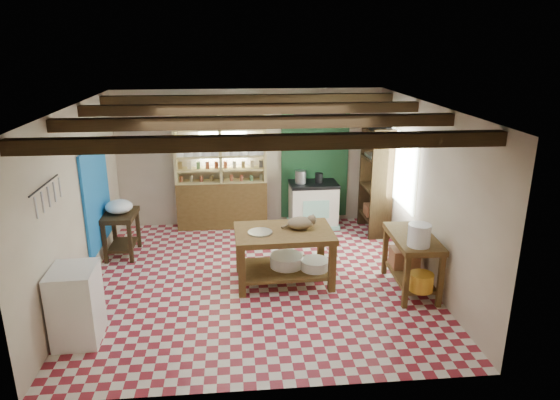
{
  "coord_description": "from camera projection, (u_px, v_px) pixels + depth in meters",
  "views": [
    {
      "loc": [
        -0.31,
        -6.81,
        3.46
      ],
      "look_at": [
        0.37,
        0.3,
        1.16
      ],
      "focal_mm": 32.0,
      "sensor_mm": 36.0,
      "label": 1
    }
  ],
  "objects": [
    {
      "name": "cat",
      "position": [
        300.0,
        223.0,
        7.3
      ],
      "size": [
        0.44,
        0.37,
        0.18
      ],
      "primitive_type": "ellipsoid",
      "rotation": [
        0.0,
        0.0,
        0.2
      ],
      "color": "#8C7351",
      "rests_on": "work_table"
    },
    {
      "name": "white_cabinet",
      "position": [
        76.0,
        305.0,
        5.91
      ],
      "size": [
        0.54,
        0.64,
        0.93
      ],
      "primitive_type": "cube",
      "rotation": [
        0.0,
        0.0,
        0.03
      ],
      "color": "white",
      "rests_on": "floor"
    },
    {
      "name": "tall_rack",
      "position": [
        376.0,
        180.0,
        9.14
      ],
      "size": [
        0.4,
        0.86,
        2.0
      ],
      "primitive_type": "cube",
      "color": "#382713",
      "rests_on": "floor"
    },
    {
      "name": "utensil_rail",
      "position": [
        46.0,
        195.0,
        5.64
      ],
      "size": [
        0.06,
        0.9,
        0.28
      ],
      "primitive_type": "cube",
      "color": "black",
      "rests_on": "wall_left"
    },
    {
      "name": "right_counter",
      "position": [
        411.0,
        263.0,
        7.14
      ],
      "size": [
        0.61,
        1.17,
        0.83
      ],
      "primitive_type": "cube",
      "rotation": [
        0.0,
        0.0,
        -0.03
      ],
      "color": "brown",
      "rests_on": "floor"
    },
    {
      "name": "basin_large",
      "position": [
        287.0,
        261.0,
        7.46
      ],
      "size": [
        0.51,
        0.51,
        0.17
      ],
      "primitive_type": "cylinder",
      "rotation": [
        0.0,
        0.0,
        0.03
      ],
      "color": "white",
      "rests_on": "work_table"
    },
    {
      "name": "wall_left",
      "position": [
        77.0,
        203.0,
        6.91
      ],
      "size": [
        0.04,
        5.0,
        2.6
      ],
      "primitive_type": "cube",
      "color": "beige",
      "rests_on": "floor"
    },
    {
      "name": "basin_small",
      "position": [
        315.0,
        264.0,
        7.37
      ],
      "size": [
        0.43,
        0.43,
        0.15
      ],
      "primitive_type": "cylinder",
      "rotation": [
        0.0,
        0.0,
        0.03
      ],
      "color": "white",
      "rests_on": "work_table"
    },
    {
      "name": "work_table",
      "position": [
        284.0,
        256.0,
        7.38
      ],
      "size": [
        1.45,
        0.99,
        0.81
      ],
      "primitive_type": "cube",
      "rotation": [
        0.0,
        0.0,
        0.03
      ],
      "color": "brown",
      "rests_on": "floor"
    },
    {
      "name": "blue_wall_patch",
      "position": [
        97.0,
        197.0,
        7.83
      ],
      "size": [
        0.04,
        1.4,
        1.6
      ],
      "primitive_type": "cube",
      "color": "blue",
      "rests_on": "wall_left"
    },
    {
      "name": "wicker_basket",
      "position": [
        405.0,
        257.0,
        7.44
      ],
      "size": [
        0.41,
        0.33,
        0.28
      ],
      "primitive_type": "cube",
      "rotation": [
        0.0,
        0.0,
        -0.03
      ],
      "color": "#975E3D",
      "rests_on": "right_counter"
    },
    {
      "name": "wall_right",
      "position": [
        425.0,
        193.0,
        7.37
      ],
      "size": [
        0.04,
        5.0,
        2.6
      ],
      "primitive_type": "cube",
      "color": "beige",
      "rests_on": "floor"
    },
    {
      "name": "wall_back",
      "position": [
        250.0,
        158.0,
        9.51
      ],
      "size": [
        5.0,
        0.04,
        2.6
      ],
      "primitive_type": "cube",
      "color": "beige",
      "rests_on": "floor"
    },
    {
      "name": "kettle_right",
      "position": [
        319.0,
        178.0,
        9.4
      ],
      "size": [
        0.15,
        0.15,
        0.18
      ],
      "primitive_type": "cylinder",
      "rotation": [
        0.0,
        0.0,
        0.03
      ],
      "color": "black",
      "rests_on": "stove"
    },
    {
      "name": "steel_tray",
      "position": [
        260.0,
        232.0,
        7.16
      ],
      "size": [
        0.37,
        0.37,
        0.02
      ],
      "primitive_type": "cylinder",
      "rotation": [
        0.0,
        0.0,
        0.03
      ],
      "color": "#AEAEB6",
      "rests_on": "work_table"
    },
    {
      "name": "wall_front",
      "position": [
        270.0,
        276.0,
        4.77
      ],
      "size": [
        5.0,
        0.04,
        2.6
      ],
      "primitive_type": "cube",
      "color": "beige",
      "rests_on": "floor"
    },
    {
      "name": "window_right",
      "position": [
        402.0,
        169.0,
        8.28
      ],
      "size": [
        0.02,
        1.3,
        1.2
      ],
      "primitive_type": "cube",
      "color": "silver",
      "rests_on": "wall_right"
    },
    {
      "name": "green_wall_patch",
      "position": [
        315.0,
        160.0,
        9.61
      ],
      "size": [
        1.3,
        0.04,
        2.3
      ],
      "primitive_type": "cube",
      "color": "#1B4324",
      "rests_on": "wall_back"
    },
    {
      "name": "window_back",
      "position": [
        223.0,
        138.0,
        9.32
      ],
      "size": [
        0.9,
        0.02,
        0.8
      ],
      "primitive_type": "cube",
      "color": "silver",
      "rests_on": "wall_back"
    },
    {
      "name": "kettle_left",
      "position": [
        301.0,
        177.0,
        9.35
      ],
      "size": [
        0.22,
        0.22,
        0.24
      ],
      "primitive_type": "cylinder",
      "rotation": [
        0.0,
        0.0,
        0.03
      ],
      "color": "#AEAEB6",
      "rests_on": "stove"
    },
    {
      "name": "stove",
      "position": [
        313.0,
        205.0,
        9.55
      ],
      "size": [
        0.92,
        0.63,
        0.88
      ],
      "primitive_type": "cube",
      "rotation": [
        0.0,
        0.0,
        0.03
      ],
      "color": "#F0E3D0",
      "rests_on": "floor"
    },
    {
      "name": "yellow_tub",
      "position": [
        421.0,
        282.0,
        6.73
      ],
      "size": [
        0.34,
        0.34,
        0.24
      ],
      "primitive_type": "cylinder",
      "rotation": [
        0.0,
        0.0,
        -0.03
      ],
      "color": "orange",
      "rests_on": "right_counter"
    },
    {
      "name": "ceiling_beams",
      "position": [
        255.0,
        115.0,
        6.78
      ],
      "size": [
        5.0,
        3.8,
        0.15
      ],
      "primitive_type": "cube",
      "color": "#382713",
      "rests_on": "ceiling"
    },
    {
      "name": "enamel_bowl",
      "position": [
        119.0,
        207.0,
        8.14
      ],
      "size": [
        0.45,
        0.45,
        0.22
      ],
      "primitive_type": "ellipsoid",
      "rotation": [
        0.0,
        0.0,
        -0.02
      ],
      "color": "white",
      "rests_on": "prep_table"
    },
    {
      "name": "white_bucket",
      "position": [
        419.0,
        235.0,
        6.63
      ],
      "size": [
        0.31,
        0.31,
        0.3
      ],
      "primitive_type": "cylinder",
      "rotation": [
        0.0,
        0.0,
        -0.03
      ],
      "color": "white",
      "rests_on": "right_counter"
    },
    {
      "name": "shelving_unit",
      "position": [
        221.0,
        171.0,
        9.34
      ],
      "size": [
        1.7,
        0.34,
        2.2
      ],
      "primitive_type": "cube",
      "color": "#CFBA77",
      "rests_on": "floor"
    },
    {
      "name": "floor",
      "position": [
        258.0,
        280.0,
        7.54
      ],
      "size": [
        5.0,
        5.0,
        0.02
      ],
      "primitive_type": "cube",
      "color": "maroon",
      "rests_on": "ground"
    },
    {
      "name": "ceiling",
      "position": [
        255.0,
        106.0,
        6.74
      ],
      "size": [
        5.0,
        5.0,
        0.02
      ],
      "primitive_type": "cube",
      "color": "#4A4A4F",
      "rests_on": "wall_back"
    },
    {
      "name": "pot_rack",
      "position": [
        320.0,
        114.0,
        8.92
      ],
      "size": [
        0.86,
        0.12,
        0.36
      ],
      "primitive_type": "cube",
      "color": "black",
      "rests_on": "ceiling"
    },
    {
      "name": "prep_table",
      "position": [
        122.0,
        234.0,
        8.29
      ],
      "size": [
        0.52,
        0.75,
        0.75
      ],
      "primitive_type": "cube",
      "rotation": [
        0.0,
        0.0,
        -0.02
      ],
      "color": "#382713",
      "rests_on": "floor"
    }
  ]
}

